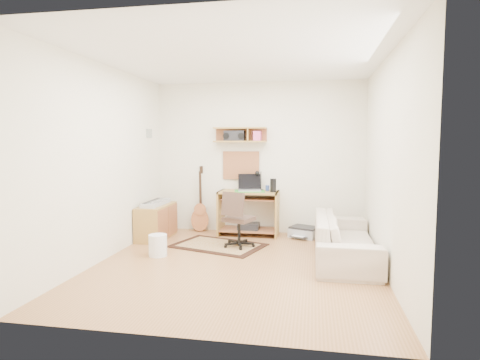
% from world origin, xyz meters
% --- Properties ---
extents(floor, '(3.60, 4.00, 0.01)m').
position_xyz_m(floor, '(0.00, 0.00, -0.01)').
color(floor, '#AA7647').
rests_on(floor, ground).
extents(ceiling, '(3.60, 4.00, 0.01)m').
position_xyz_m(ceiling, '(0.00, 0.00, 2.60)').
color(ceiling, white).
rests_on(ceiling, ground).
extents(back_wall, '(3.60, 0.01, 2.60)m').
position_xyz_m(back_wall, '(0.00, 2.00, 1.30)').
color(back_wall, white).
rests_on(back_wall, ground).
extents(left_wall, '(0.01, 4.00, 2.60)m').
position_xyz_m(left_wall, '(-1.80, 0.00, 1.30)').
color(left_wall, white).
rests_on(left_wall, ground).
extents(right_wall, '(0.01, 4.00, 2.60)m').
position_xyz_m(right_wall, '(1.80, 0.00, 1.30)').
color(right_wall, white).
rests_on(right_wall, ground).
extents(wall_shelf, '(0.90, 0.25, 0.26)m').
position_xyz_m(wall_shelf, '(-0.30, 1.88, 1.70)').
color(wall_shelf, '#A97F3B').
rests_on(wall_shelf, back_wall).
extents(cork_board, '(0.64, 0.03, 0.49)m').
position_xyz_m(cork_board, '(-0.30, 1.98, 1.17)').
color(cork_board, '#A37B51').
rests_on(cork_board, back_wall).
extents(wall_photo, '(0.02, 0.20, 0.15)m').
position_xyz_m(wall_photo, '(-1.79, 1.50, 1.72)').
color(wall_photo, '#4C8CBF').
rests_on(wall_photo, left_wall).
extents(desk, '(1.00, 0.55, 0.75)m').
position_xyz_m(desk, '(-0.12, 1.73, 0.38)').
color(desk, '#A97F3B').
rests_on(desk, floor).
extents(laptop, '(0.44, 0.44, 0.29)m').
position_xyz_m(laptop, '(-0.10, 1.71, 0.90)').
color(laptop, silver).
rests_on(laptop, desk).
extents(speaker, '(0.10, 0.10, 0.22)m').
position_xyz_m(speaker, '(0.30, 1.68, 0.86)').
color(speaker, black).
rests_on(speaker, desk).
extents(desk_lamp, '(0.11, 0.11, 0.33)m').
position_xyz_m(desk_lamp, '(0.07, 1.87, 0.92)').
color(desk_lamp, black).
rests_on(desk_lamp, desk).
extents(pencil_cup, '(0.07, 0.07, 0.10)m').
position_xyz_m(pencil_cup, '(0.18, 1.83, 0.80)').
color(pencil_cup, '#2E468B').
rests_on(pencil_cup, desk).
extents(boombox, '(0.35, 0.16, 0.18)m').
position_xyz_m(boombox, '(-0.40, 1.87, 1.68)').
color(boombox, black).
rests_on(boombox, wall_shelf).
extents(rug, '(1.52, 1.24, 0.02)m').
position_xyz_m(rug, '(-0.46, 0.90, 0.01)').
color(rug, tan).
rests_on(rug, floor).
extents(task_chair, '(0.56, 0.56, 0.86)m').
position_xyz_m(task_chair, '(-0.13, 0.88, 0.43)').
color(task_chair, '#3C2B23').
rests_on(task_chair, floor).
extents(cabinet, '(0.40, 0.90, 0.55)m').
position_xyz_m(cabinet, '(-1.58, 1.22, 0.28)').
color(cabinet, '#A97F3B').
rests_on(cabinet, floor).
extents(music_keyboard, '(0.24, 0.75, 0.07)m').
position_xyz_m(music_keyboard, '(-1.58, 1.22, 0.58)').
color(music_keyboard, '#B2B5BA').
rests_on(music_keyboard, cabinet).
extents(guitar, '(0.34, 0.25, 1.16)m').
position_xyz_m(guitar, '(-1.02, 1.86, 0.58)').
color(guitar, '#B96839').
rests_on(guitar, floor).
extents(waste_basket, '(0.33, 0.33, 0.30)m').
position_xyz_m(waste_basket, '(-1.16, 0.22, 0.15)').
color(waste_basket, white).
rests_on(waste_basket, floor).
extents(printer, '(0.55, 0.50, 0.17)m').
position_xyz_m(printer, '(0.81, 1.72, 0.09)').
color(printer, '#A5A8AA').
rests_on(printer, floor).
extents(sofa, '(0.58, 1.99, 0.78)m').
position_xyz_m(sofa, '(1.38, 0.53, 0.39)').
color(sofa, '#C0AD98').
rests_on(sofa, floor).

